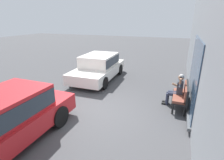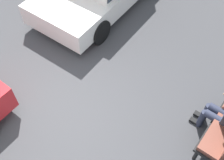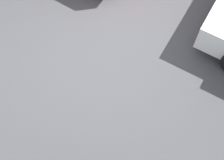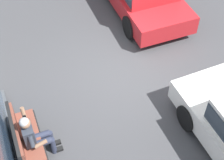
{
  "view_description": "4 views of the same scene",
  "coord_description": "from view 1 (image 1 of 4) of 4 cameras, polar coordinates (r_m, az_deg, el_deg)",
  "views": [
    {
      "loc": [
        5.18,
        2.6,
        3.33
      ],
      "look_at": [
        -0.5,
        0.39,
        1.19
      ],
      "focal_mm": 28.0,
      "sensor_mm": 36.0,
      "label": 1
    },
    {
      "loc": [
        1.57,
        2.6,
        5.08
      ],
      "look_at": [
        -0.8,
        0.78,
        1.1
      ],
      "focal_mm": 45.0,
      "sensor_mm": 36.0,
      "label": 2
    },
    {
      "loc": [
        -1.86,
        2.6,
        5.23
      ],
      "look_at": [
        -0.82,
        0.93,
        1.05
      ],
      "focal_mm": 55.0,
      "sensor_mm": 36.0,
      "label": 3
    },
    {
      "loc": [
        -5.95,
        2.6,
        6.75
      ],
      "look_at": [
        -1.17,
        0.73,
        1.08
      ],
      "focal_mm": 55.0,
      "sensor_mm": 36.0,
      "label": 4
    }
  ],
  "objects": [
    {
      "name": "ground_plane",
      "position": [
        6.69,
        -4.73,
        -10.61
      ],
      "size": [
        60.0,
        60.0,
        0.0
      ],
      "primitive_type": "plane",
      "color": "#424244"
    },
    {
      "name": "building_facade",
      "position": [
        5.28,
        30.48,
        11.13
      ],
      "size": [
        18.0,
        0.51,
        5.65
      ],
      "color": "gray",
      "rests_on": "ground_plane"
    },
    {
      "name": "bench",
      "position": [
        7.3,
        21.99,
        -4.39
      ],
      "size": [
        1.44,
        0.55,
        1.0
      ],
      "color": "black",
      "rests_on": "ground_plane"
    },
    {
      "name": "person_on_phone",
      "position": [
        7.38,
        20.42,
        -2.81
      ],
      "size": [
        0.73,
        0.74,
        1.33
      ],
      "color": "#2D3347",
      "rests_on": "ground_plane"
    },
    {
      "name": "parked_car_near",
      "position": [
        10.12,
        -4.33,
        4.61
      ],
      "size": [
        4.33,
        2.08,
        1.41
      ],
      "color": "white",
      "rests_on": "ground_plane"
    },
    {
      "name": "parked_car_mid",
      "position": [
        5.58,
        -32.73,
        -10.81
      ],
      "size": [
        4.57,
        1.9,
        1.48
      ],
      "color": "red",
      "rests_on": "ground_plane"
    }
  ]
}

